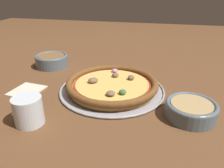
# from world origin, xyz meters

# --- Properties ---
(ground_plane) EXTENTS (3.00, 3.00, 0.00)m
(ground_plane) POSITION_xyz_m (0.00, 0.00, 0.00)
(ground_plane) COLOR brown
(pizza_tray) EXTENTS (0.38, 0.38, 0.01)m
(pizza_tray) POSITION_xyz_m (0.00, 0.00, 0.00)
(pizza_tray) COLOR #9E9EA3
(pizza_tray) RESTS_ON ground_plane
(pizza) EXTENTS (0.34, 0.34, 0.04)m
(pizza) POSITION_xyz_m (0.00, -0.00, 0.03)
(pizza) COLOR #A86B33
(pizza) RESTS_ON pizza_tray
(bowl_near) EXTENTS (0.15, 0.15, 0.05)m
(bowl_near) POSITION_xyz_m (0.12, 0.26, 0.03)
(bowl_near) COLOR slate
(bowl_near) RESTS_ON ground_plane
(bowl_far) EXTENTS (0.15, 0.15, 0.06)m
(bowl_far) POSITION_xyz_m (-0.19, -0.33, 0.03)
(bowl_far) COLOR slate
(bowl_far) RESTS_ON ground_plane
(drinking_cup) EXTENTS (0.08, 0.08, 0.08)m
(drinking_cup) POSITION_xyz_m (0.25, -0.18, 0.04)
(drinking_cup) COLOR silver
(drinking_cup) RESTS_ON ground_plane
(napkin) EXTENTS (0.12, 0.11, 0.01)m
(napkin) POSITION_xyz_m (0.08, -0.30, 0.00)
(napkin) COLOR beige
(napkin) RESTS_ON ground_plane
(fork) EXTENTS (0.18, 0.04, 0.00)m
(fork) POSITION_xyz_m (0.15, -0.26, 0.00)
(fork) COLOR #B7B7BC
(fork) RESTS_ON ground_plane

